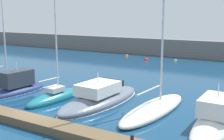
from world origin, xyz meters
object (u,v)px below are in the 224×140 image
mooring_buoy_orange (127,56)px  mooring_buoy_red (146,60)px  motorboat_white_sixth (216,119)px  motorboat_navy_second (17,87)px  sailboat_teal_third (56,96)px  motorboat_slate_fourth (101,98)px  sailboat_ivory_fifth (154,108)px  dock_bollard (132,139)px  mooring_buoy_yellow (175,61)px

mooring_buoy_orange → mooring_buoy_red: bearing=-27.6°
motorboat_white_sixth → motorboat_navy_second: bearing=94.3°
motorboat_navy_second → sailboat_teal_third: 4.74m
sailboat_teal_third → motorboat_white_sixth: sailboat_teal_third is taller
motorboat_slate_fourth → sailboat_ivory_fifth: size_ratio=0.71×
motorboat_navy_second → sailboat_ivory_fifth: 13.47m
motorboat_navy_second → dock_bollard: size_ratio=15.05×
mooring_buoy_orange → motorboat_white_sixth: bearing=-51.8°
motorboat_white_sixth → mooring_buoy_orange: (-20.73, 26.34, -0.48)m
sailboat_ivory_fifth → motorboat_navy_second: bearing=100.7°
motorboat_slate_fourth → sailboat_teal_third: bearing=112.4°
sailboat_teal_third → dock_bollard: size_ratio=31.94×
motorboat_navy_second → dock_bollard: motorboat_navy_second is taller
mooring_buoy_red → mooring_buoy_yellow: mooring_buoy_red is taller
mooring_buoy_yellow → motorboat_navy_second: bearing=-104.1°
motorboat_navy_second → mooring_buoy_yellow: size_ratio=13.11×
sailboat_ivory_fifth → mooring_buoy_orange: sailboat_ivory_fifth is taller
sailboat_teal_third → motorboat_white_sixth: (13.29, 0.94, 0.16)m
motorboat_navy_second → dock_bollard: bearing=-104.9°
motorboat_navy_second → mooring_buoy_red: size_ratio=8.94×
mooring_buoy_red → mooring_buoy_yellow: (4.35, 1.89, 0.00)m
motorboat_slate_fourth → dock_bollard: bearing=-132.7°
sailboat_ivory_fifth → mooring_buoy_yellow: sailboat_ivory_fifth is taller
dock_bollard → mooring_buoy_red: bearing=112.8°
sailboat_teal_third → motorboat_white_sixth: size_ratio=1.52×
motorboat_navy_second → mooring_buoy_red: motorboat_navy_second is taller
sailboat_ivory_fifth → mooring_buoy_red: bearing=29.9°
mooring_buoy_red → mooring_buoy_orange: bearing=152.4°
mooring_buoy_orange → mooring_buoy_yellow: mooring_buoy_orange is taller
motorboat_white_sixth → mooring_buoy_yellow: size_ratio=18.33×
sailboat_teal_third → sailboat_ivory_fifth: sailboat_ivory_fifth is taller
sailboat_ivory_fifth → motorboat_white_sixth: 4.67m
motorboat_slate_fourth → mooring_buoy_yellow: motorboat_slate_fourth is taller
sailboat_ivory_fifth → mooring_buoy_yellow: (-6.73, 25.14, -0.33)m
motorboat_slate_fourth → motorboat_navy_second: bearing=102.6°
motorboat_navy_second → motorboat_slate_fourth: 8.68m
sailboat_ivory_fifth → dock_bollard: 6.88m
motorboat_slate_fourth → sailboat_ivory_fifth: 4.82m
motorboat_slate_fourth → mooring_buoy_red: size_ratio=13.85×
motorboat_slate_fourth → mooring_buoy_red: 24.19m
sailboat_teal_third → mooring_buoy_yellow: sailboat_teal_third is taller
mooring_buoy_red → dock_bollard: size_ratio=1.68×
sailboat_ivory_fifth → motorboat_white_sixth: sailboat_ivory_fifth is taller
motorboat_navy_second → motorboat_white_sixth: size_ratio=0.71×
motorboat_slate_fourth → dock_bollard: size_ratio=23.32×
sailboat_teal_third → dock_bollard: sailboat_teal_third is taller
mooring_buoy_red → mooring_buoy_yellow: 4.75m
sailboat_ivory_fifth → mooring_buoy_yellow: size_ratio=28.45×
motorboat_navy_second → motorboat_white_sixth: bearing=-82.4°
motorboat_navy_second → mooring_buoy_yellow: (6.66, 26.61, -0.53)m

